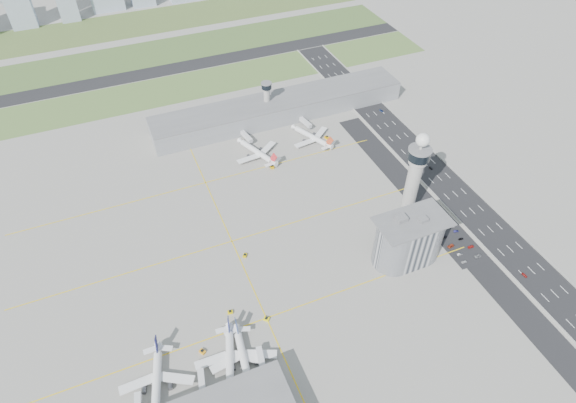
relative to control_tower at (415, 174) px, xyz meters
name	(u,v)px	position (x,y,z in m)	size (l,w,h in m)	color
ground	(311,256)	(-72.00, -8.00, -35.04)	(1000.00, 1000.00, 0.00)	#9B9890
grass_strip_0	(186,86)	(-92.00, 217.00, -35.00)	(480.00, 50.00, 0.08)	#506E34
grass_strip_1	(168,51)	(-92.00, 292.00, -35.00)	(480.00, 60.00, 0.08)	#45602D
grass_strip_2	(152,21)	(-92.00, 372.00, -35.00)	(480.00, 70.00, 0.08)	#445629
runway	(177,68)	(-92.00, 254.00, -34.98)	(480.00, 22.00, 0.10)	black
highway	(466,205)	(43.00, -8.00, -34.99)	(28.00, 500.00, 0.10)	black
barrier_left	(449,210)	(29.00, -8.00, -34.44)	(0.60, 500.00, 1.20)	#9E9E99
barrier_right	(483,199)	(57.00, -8.00, -34.44)	(0.60, 500.00, 1.20)	#9E9E99
landside_road	(444,225)	(18.00, -18.00, -35.00)	(18.00, 260.00, 0.08)	black
parking_lot	(453,239)	(16.00, -30.00, -34.99)	(20.00, 44.00, 0.10)	black
taxiway_line_h_0	(266,318)	(-112.00, -38.00, -35.04)	(260.00, 0.60, 0.01)	yellow
taxiway_line_h_1	(232,241)	(-112.00, 22.00, -35.04)	(260.00, 0.60, 0.01)	yellow
taxiway_line_h_2	(205,183)	(-112.00, 82.00, -35.04)	(260.00, 0.60, 0.01)	yellow
taxiway_line_v	(232,241)	(-112.00, 22.00, -35.04)	(0.60, 260.00, 0.01)	yellow
control_tower	(415,174)	(0.00, 0.00, 0.00)	(14.00, 14.00, 64.50)	#ADAAA5
secondary_tower	(267,97)	(-42.00, 142.00, -16.24)	(8.60, 8.60, 31.90)	#ADAAA5
admin_building	(409,239)	(-20.01, -30.00, -19.74)	(42.00, 24.00, 33.50)	#B2B2B7
terminal_pier	(280,108)	(-32.00, 140.00, -27.14)	(210.00, 32.00, 15.80)	gray
airplane_near_a	(156,381)	(-173.70, -53.62, -29.09)	(42.54, 36.16, 11.91)	white
airplane_near_b	(229,359)	(-138.07, -55.99, -29.23)	(41.49, 35.27, 11.62)	white
airplane_near_c	(244,358)	(-131.50, -58.36, -29.39)	(40.36, 34.31, 11.30)	white
airplane_far_a	(256,149)	(-67.85, 97.50, -29.00)	(43.16, 36.69, 12.09)	white
airplane_far_b	(311,134)	(-22.05, 99.26, -29.18)	(41.86, 35.58, 11.72)	white
jet_bridge_near_1	(204,399)	(-155.00, -69.00, -32.19)	(14.00, 3.00, 5.70)	silver
jet_bridge_near_2	(264,375)	(-125.00, -69.00, -32.19)	(14.00, 3.00, 5.70)	silver
jet_bridge_far_0	(242,134)	(-70.00, 124.00, -32.19)	(14.00, 3.00, 5.70)	silver
jet_bridge_far_1	(301,120)	(-20.00, 124.00, -32.19)	(14.00, 3.00, 5.70)	silver
tug_0	(202,351)	(-149.01, -44.19, -34.14)	(2.13, 3.10, 1.80)	orange
tug_1	(230,312)	(-128.86, -27.23, -34.22)	(1.94, 2.82, 1.64)	#E3C300
tug_2	(266,319)	(-112.29, -38.91, -34.17)	(2.07, 3.00, 1.75)	yellow
tug_3	(245,255)	(-108.39, 7.48, -34.19)	(2.02, 2.94, 1.71)	#CDAB01
tug_4	(272,167)	(-62.68, 79.21, -33.98)	(2.50, 3.64, 2.11)	#DEA404
tug_5	(327,137)	(-9.84, 96.36, -34.06)	(2.32, 3.37, 1.96)	#F4A701
car_lot_0	(464,262)	(10.22, -47.68, -34.47)	(1.35, 3.35, 1.14)	silver
car_lot_1	(460,254)	(11.71, -41.97, -34.43)	(1.30, 3.73, 1.23)	gray
car_lot_2	(451,246)	(10.73, -34.38, -34.40)	(2.13, 4.62, 1.29)	#AC3A1F
car_lot_3	(444,237)	(11.19, -26.51, -34.39)	(1.82, 4.48, 1.30)	black
car_lot_4	(437,232)	(9.95, -21.14, -34.42)	(1.47, 3.66, 1.25)	navy
car_lot_5	(433,223)	(12.07, -13.58, -34.44)	(1.27, 3.65, 1.20)	white
car_lot_6	(478,256)	(20.82, -47.27, -34.42)	(2.08, 4.50, 1.25)	gray
car_lot_7	(471,247)	(21.68, -39.62, -34.43)	(1.72, 4.22, 1.23)	#AE1A17
car_lot_8	(461,239)	(20.13, -31.92, -34.48)	(1.32, 3.29, 1.12)	black
car_lot_9	(456,231)	(21.38, -25.39, -34.49)	(1.16, 3.32, 1.09)	navy
car_lot_10	(452,226)	(21.52, -20.74, -34.50)	(1.79, 3.89, 1.08)	white
car_lot_11	(444,220)	(20.63, -14.00, -34.41)	(1.76, 4.34, 1.26)	slate
car_hw_0	(524,275)	(36.23, -69.50, -34.42)	(1.46, 3.62, 1.23)	maroon
car_hw_1	(431,168)	(43.49, 33.48, -34.50)	(1.15, 3.31, 1.09)	black
car_hw_2	(381,111)	(49.61, 113.10, -34.49)	(1.84, 3.99, 1.11)	navy
car_hw_4	(336,81)	(36.96, 172.80, -34.44)	(1.41, 3.51, 1.20)	#ACACAC
skyline_bldg_6	(66,0)	(-174.68, 409.90, -12.44)	(20.04, 16.03, 45.20)	#9EADC1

